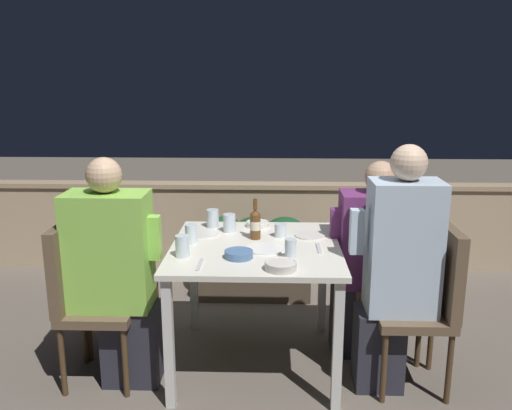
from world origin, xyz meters
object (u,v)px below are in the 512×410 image
object	(u,v)px
chair_right_near	(431,294)
person_blue_shirt	(396,269)
chair_right_far	(403,269)
beer_bottle	(255,224)
chair_left_far	(106,265)
person_green_blouse	(116,274)
chair_left_near	(82,289)
person_purple_stripe	(371,260)
potted_plant	(88,258)

from	to	relation	value
chair_right_near	person_blue_shirt	distance (m)	0.24
chair_right_near	person_blue_shirt	xyz separation A→B (m)	(-0.19, 0.00, 0.14)
chair_right_far	beer_bottle	distance (m)	0.95
chair_left_far	person_blue_shirt	world-z (taller)	person_blue_shirt
person_green_blouse	chair_right_far	world-z (taller)	person_green_blouse
chair_left_near	beer_bottle	xyz separation A→B (m)	(0.95, 0.32, 0.30)
chair_right_far	beer_bottle	xyz separation A→B (m)	(-0.90, -0.05, 0.30)
chair_right_far	chair_right_near	bearing A→B (deg)	-80.47
person_green_blouse	chair_right_near	bearing A→B (deg)	-0.23
chair_left_far	chair_left_near	bearing A→B (deg)	-93.06
chair_right_near	beer_bottle	size ratio (longest dim) A/B	3.79
chair_left_far	chair_right_far	world-z (taller)	same
person_purple_stripe	beer_bottle	distance (m)	0.74
person_green_blouse	person_purple_stripe	size ratio (longest dim) A/B	1.06
chair_left_near	potted_plant	distance (m)	1.02
chair_left_near	chair_right_near	world-z (taller)	same
person_purple_stripe	potted_plant	bearing A→B (deg)	163.10
person_purple_stripe	potted_plant	size ratio (longest dim) A/B	1.92
chair_left_far	person_blue_shirt	xyz separation A→B (m)	(1.70, -0.38, 0.14)
person_blue_shirt	beer_bottle	size ratio (longest dim) A/B	5.59
chair_right_near	chair_left_near	bearing A→B (deg)	179.80
chair_left_near	beer_bottle	bearing A→B (deg)	18.50
person_green_blouse	person_blue_shirt	xyz separation A→B (m)	(1.52, -0.01, 0.05)
person_blue_shirt	beer_bottle	distance (m)	0.85
person_green_blouse	person_blue_shirt	distance (m)	1.52
chair_right_near	potted_plant	size ratio (longest dim) A/B	1.46
chair_right_near	beer_bottle	bearing A→B (deg)	161.36
chair_left_near	chair_left_far	distance (m)	0.38
person_green_blouse	chair_right_near	xyz separation A→B (m)	(1.72, -0.01, -0.09)
potted_plant	chair_left_near	bearing A→B (deg)	-72.50
beer_bottle	person_blue_shirt	bearing A→B (deg)	-22.90
person_blue_shirt	beer_bottle	xyz separation A→B (m)	(-0.77, 0.32, 0.16)
person_green_blouse	beer_bottle	world-z (taller)	person_green_blouse
person_blue_shirt	chair_right_far	xyz separation A→B (m)	(0.13, 0.38, -0.14)
chair_right_far	potted_plant	xyz separation A→B (m)	(-2.15, 0.59, -0.16)
chair_left_far	person_purple_stripe	size ratio (longest dim) A/B	0.76
chair_left_near	chair_right_far	distance (m)	1.89
beer_bottle	potted_plant	xyz separation A→B (m)	(-1.25, 0.65, -0.46)
chair_right_near	person_purple_stripe	world-z (taller)	person_purple_stripe
person_green_blouse	beer_bottle	xyz separation A→B (m)	(0.75, 0.32, 0.20)
chair_right_far	person_purple_stripe	size ratio (longest dim) A/B	0.76
chair_left_far	person_blue_shirt	distance (m)	1.75
chair_left_far	chair_right_near	distance (m)	1.93
chair_right_near	person_purple_stripe	size ratio (longest dim) A/B	0.76
chair_right_near	potted_plant	world-z (taller)	chair_right_near
chair_right_near	person_green_blouse	bearing A→B (deg)	179.77
chair_right_near	chair_right_far	size ratio (longest dim) A/B	1.00
person_green_blouse	person_blue_shirt	size ratio (longest dim) A/B	0.94
chair_left_far	potted_plant	world-z (taller)	chair_left_far
chair_right_near	chair_right_far	world-z (taller)	same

